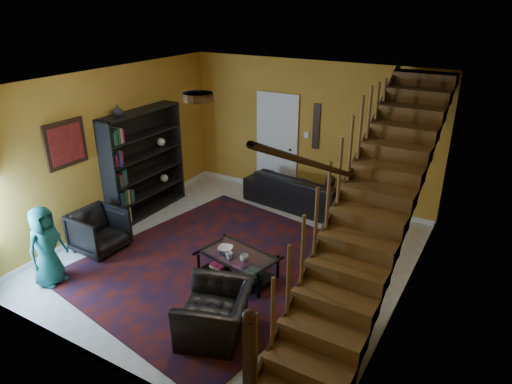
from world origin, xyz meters
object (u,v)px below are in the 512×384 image
armchair_right (216,313)px  coffee_table (238,265)px  bookshelf (145,165)px  armchair_left (99,231)px  sofa (303,191)px

armchair_right → coffee_table: (-0.41, 1.16, -0.08)m
bookshelf → armchair_right: bookshelf is taller
bookshelf → armchair_left: (0.35, -1.54, -0.61)m
sofa → coffee_table: bearing=101.9°
armchair_left → coffee_table: size_ratio=0.65×
sofa → armchair_left: armchair_left is taller
armchair_left → coffee_table: (2.41, 0.44, -0.12)m
bookshelf → coffee_table: size_ratio=1.68×
sofa → coffee_table: sofa is taller
bookshelf → coffee_table: bookshelf is taller
coffee_table → bookshelf: bearing=158.3°
bookshelf → sofa: bearing=34.0°
bookshelf → armchair_left: size_ratio=2.59×
bookshelf → coffee_table: (2.77, -1.10, -0.73)m
armchair_right → coffee_table: armchair_right is taller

